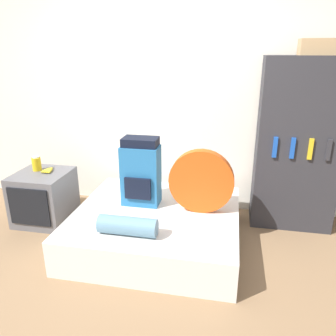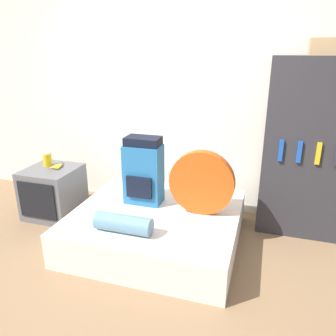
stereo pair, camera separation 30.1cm
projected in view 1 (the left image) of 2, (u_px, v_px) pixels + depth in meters
ground_plane at (117, 289)px, 2.62m from camera, size 16.00×16.00×0.00m
wall_back at (161, 98)px, 3.73m from camera, size 8.00×0.05×2.60m
bed at (157, 226)px, 3.24m from camera, size 1.57×1.47×0.34m
backpack at (141, 172)px, 3.24m from camera, size 0.37×0.26×0.68m
tent_bag at (201, 181)px, 3.08m from camera, size 0.61×0.10×0.61m
sleeping_roll at (128, 226)px, 2.75m from camera, size 0.50×0.16×0.16m
television at (44, 197)px, 3.61m from camera, size 0.56×0.58×0.56m
canister at (37, 164)px, 3.58m from camera, size 0.09×0.09×0.16m
banana_bunch at (49, 170)px, 3.56m from camera, size 0.12×0.17×0.03m
bookshelf at (298, 146)px, 3.34m from camera, size 0.82×0.38×1.76m
cardboard_box at (320, 47)px, 3.04m from camera, size 0.37×0.21×0.15m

